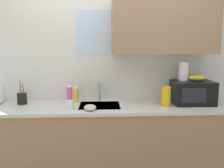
% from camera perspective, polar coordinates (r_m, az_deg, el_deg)
% --- Properties ---
extents(kitchen_wall_assembly, '(3.33, 0.42, 2.50)m').
position_cam_1_polar(kitchen_wall_assembly, '(2.98, 2.33, 5.20)').
color(kitchen_wall_assembly, silver).
rests_on(kitchen_wall_assembly, ground).
extents(counter_unit, '(2.56, 0.63, 0.90)m').
position_cam_1_polar(counter_unit, '(2.89, -0.05, -13.67)').
color(counter_unit, '#9E7551').
rests_on(counter_unit, ground).
extents(sink_faucet, '(0.03, 0.03, 0.23)m').
position_cam_1_polar(sink_faucet, '(2.95, -2.97, -1.85)').
color(sink_faucet, '#B2B5BA').
rests_on(sink_faucet, counter_unit).
extents(microwave, '(0.46, 0.35, 0.27)m').
position_cam_1_polar(microwave, '(2.96, 18.58, -1.90)').
color(microwave, black).
rests_on(microwave, counter_unit).
extents(banana_bunch, '(0.20, 0.11, 0.07)m').
position_cam_1_polar(banana_bunch, '(2.96, 19.65, 1.36)').
color(banana_bunch, gold).
rests_on(banana_bunch, microwave).
extents(paper_towel_roll, '(0.11, 0.11, 0.22)m').
position_cam_1_polar(paper_towel_roll, '(2.94, 16.65, 2.94)').
color(paper_towel_roll, white).
rests_on(paper_towel_roll, microwave).
extents(dish_soap_bottle_yellow, '(0.06, 0.06, 0.21)m').
position_cam_1_polar(dish_soap_bottle_yellow, '(2.90, -8.52, -2.47)').
color(dish_soap_bottle_yellow, yellow).
rests_on(dish_soap_bottle_yellow, counter_unit).
extents(dish_soap_bottle_pink, '(0.06, 0.06, 0.23)m').
position_cam_1_polar(dish_soap_bottle_pink, '(2.90, -10.11, -2.36)').
color(dish_soap_bottle_pink, '#E55999').
rests_on(dish_soap_bottle_pink, counter_unit).
extents(cereal_canister, '(0.10, 0.10, 0.23)m').
position_cam_1_polar(cereal_canister, '(2.77, 12.72, -2.85)').
color(cereal_canister, gold).
rests_on(cereal_canister, counter_unit).
extents(mug_white, '(0.08, 0.08, 0.09)m').
position_cam_1_polar(mug_white, '(2.62, -10.03, -4.95)').
color(mug_white, white).
rests_on(mug_white, counter_unit).
extents(utensil_crock, '(0.11, 0.11, 0.29)m').
position_cam_1_polar(utensil_crock, '(2.99, -20.63, -3.19)').
color(utensil_crock, black).
rests_on(utensil_crock, counter_unit).
extents(small_bowl, '(0.13, 0.13, 0.06)m').
position_cam_1_polar(small_bowl, '(2.55, -5.26, -5.61)').
color(small_bowl, beige).
rests_on(small_bowl, counter_unit).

